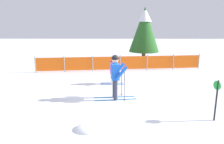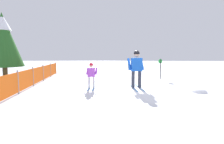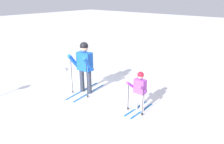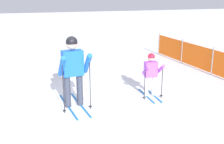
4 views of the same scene
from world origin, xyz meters
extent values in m
plane|color=white|center=(0.00, 0.00, 0.00)|extent=(60.00, 60.00, 0.00)
cube|color=#1966B2|center=(-0.11, 0.29, 0.01)|extent=(1.66, 0.26, 0.02)
cube|color=#1966B2|center=(-0.07, -0.02, 0.01)|extent=(1.66, 0.26, 0.02)
cylinder|color=#333847|center=(-0.11, 0.29, 0.41)|extent=(0.16, 0.16, 0.79)
cylinder|color=#333847|center=(-0.07, -0.02, 0.41)|extent=(0.16, 0.16, 0.79)
cube|color=blue|center=(-0.09, 0.14, 1.12)|extent=(0.34, 0.52, 0.61)
cylinder|color=blue|center=(0.07, 0.47, 1.12)|extent=(0.51, 0.19, 0.56)
cylinder|color=blue|center=(0.15, -0.14, 1.12)|extent=(0.51, 0.19, 0.56)
sphere|color=#D8AD8C|center=(-0.09, 0.14, 1.58)|extent=(0.26, 0.26, 0.26)
sphere|color=black|center=(-0.09, 0.14, 1.63)|extent=(0.28, 0.28, 0.28)
cylinder|color=black|center=(0.18, 0.50, 0.61)|extent=(0.02, 0.02, 1.23)
cylinder|color=black|center=(0.18, 0.50, 0.06)|extent=(0.07, 0.07, 0.01)
cylinder|color=black|center=(0.26, -0.15, 0.61)|extent=(0.02, 0.02, 1.23)
cylinder|color=black|center=(0.26, -0.15, 0.06)|extent=(0.07, 0.07, 0.01)
cube|color=#1966B2|center=(-0.23, 2.35, 0.01)|extent=(1.13, 0.05, 0.02)
cube|color=#1966B2|center=(-0.23, 2.13, 0.01)|extent=(1.13, 0.05, 0.02)
cylinder|color=silver|center=(-0.23, 2.35, 0.29)|extent=(0.11, 0.11, 0.53)
cylinder|color=silver|center=(-0.23, 2.13, 0.29)|extent=(0.11, 0.11, 0.53)
cube|color=#B24CD8|center=(-0.23, 2.24, 0.76)|extent=(0.19, 0.33, 0.41)
cylinder|color=#B24CD8|center=(-0.06, 2.45, 0.80)|extent=(0.39, 0.09, 0.32)
cylinder|color=#B24CD8|center=(-0.06, 2.03, 0.80)|extent=(0.39, 0.09, 0.32)
sphere|color=#D8AD8C|center=(-0.23, 2.24, 1.07)|extent=(0.18, 0.18, 0.18)
sphere|color=red|center=(-0.23, 2.24, 1.11)|extent=(0.19, 0.19, 0.19)
cylinder|color=black|center=(-0.01, 2.49, 0.41)|extent=(0.02, 0.02, 0.83)
cylinder|color=black|center=(-0.01, 2.49, 0.06)|extent=(0.07, 0.07, 0.01)
cylinder|color=black|center=(-0.02, 1.99, 0.41)|extent=(0.02, 0.02, 0.83)
cylinder|color=black|center=(-0.02, 1.99, 0.06)|extent=(0.07, 0.07, 0.01)
ellipsoid|color=white|center=(-0.88, -2.42, 0.00)|extent=(0.77, 0.65, 0.31)
camera|label=1|loc=(-0.14, -8.10, 3.03)|focal=35.00mm
camera|label=2|loc=(-8.25, 1.12, 1.62)|focal=28.00mm
camera|label=3|loc=(4.61, 5.28, 3.22)|focal=35.00mm
camera|label=4|loc=(6.45, -0.71, 2.83)|focal=45.00mm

